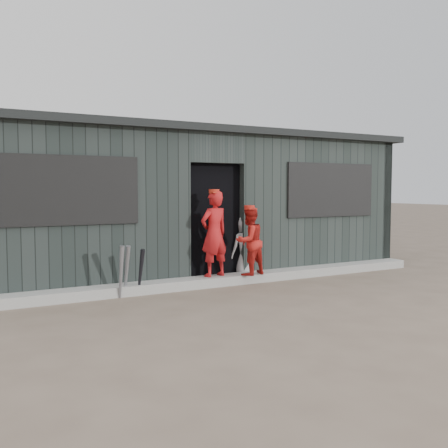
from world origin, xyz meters
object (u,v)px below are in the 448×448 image
player_red_left (214,234)px  player_grey_back (245,247)px  bat_right (141,272)px  bat_left (127,271)px  dugout (182,204)px  player_red_right (249,241)px  bat_mid (121,272)px

player_red_left → player_grey_back: 0.87m
bat_right → player_red_left: bearing=7.3°
player_red_left → player_grey_back: (0.77, 0.30, -0.29)m
bat_right → player_red_left: size_ratio=0.50×
player_red_left → player_grey_back: size_ratio=1.25×
bat_left → player_red_left: 1.59m
bat_right → dugout: dugout is taller
bat_right → player_red_right: size_ratio=0.62×
bat_right → player_grey_back: size_ratio=0.63×
player_red_right → bat_right: bearing=-14.6°
player_red_right → dugout: 1.97m
player_red_left → dugout: dugout is taller
bat_mid → player_red_left: (1.63, 0.26, 0.46)m
bat_mid → dugout: bearing=47.0°
bat_left → player_red_right: (2.08, -0.02, 0.33)m
bat_left → dugout: dugout is taller
bat_left → dugout: bearing=47.3°
player_red_left → dugout: bearing=-106.6°
bat_left → bat_mid: bearing=-137.3°
bat_mid → player_red_left: player_red_left is taller
bat_right → dugout: size_ratio=0.08×
dugout → player_red_right: bearing=-77.8°
bat_mid → bat_right: size_ratio=1.11×
bat_left → player_red_left: size_ratio=0.56×
bat_left → dugout: size_ratio=0.09×
player_red_right → dugout: size_ratio=0.14×
bat_right → bat_left: bearing=175.7°
bat_mid → player_red_right: size_ratio=0.68×
bat_mid → bat_right: bearing=15.6°
bat_mid → bat_right: 0.34m
player_grey_back → dugout: bearing=-74.2°
bat_left → player_grey_back: 2.33m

